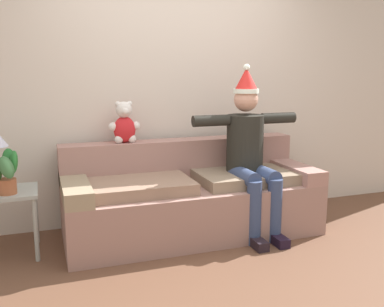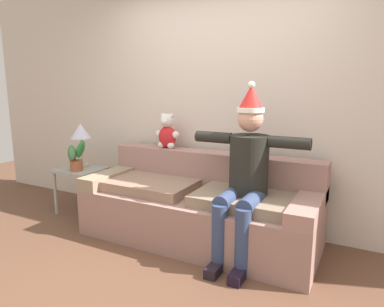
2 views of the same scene
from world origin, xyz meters
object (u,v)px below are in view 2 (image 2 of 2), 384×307
Objects in this scene: couch at (200,206)px; person_seated at (245,171)px; potted_plant at (76,156)px; teddy_bear at (167,132)px; side_table at (81,176)px; table_lamp at (81,133)px.

person_seated reaches higher than couch.
teddy_bear is at bearing 20.88° from potted_plant.
couch is 5.96× the size of teddy_bear.
side_table is at bearing -164.82° from teddy_bear.
side_table is at bearing -179.92° from couch.
potted_plant is at bearing -176.29° from couch.
potted_plant is at bearing 178.23° from person_seated.
couch is 0.90m from teddy_bear.
couch is 1.58m from side_table.
person_seated is at bearing -1.77° from potted_plant.
table_lamp is at bearing 118.91° from potted_plant.
couch is 4.33× the size of table_lamp.
person_seated is 2.17m from table_lamp.
teddy_bear is (-0.54, 0.28, 0.67)m from couch.
couch is 1.58m from potted_plant.
person_seated is 2.04m from potted_plant.
teddy_bear is 1.20m from side_table.
teddy_bear is at bearing 9.80° from table_lamp.
person_seated reaches higher than teddy_bear.
person_seated is 4.03× the size of teddy_bear.
potted_plant reaches higher than side_table.
person_seated is (0.51, -0.16, 0.45)m from couch.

